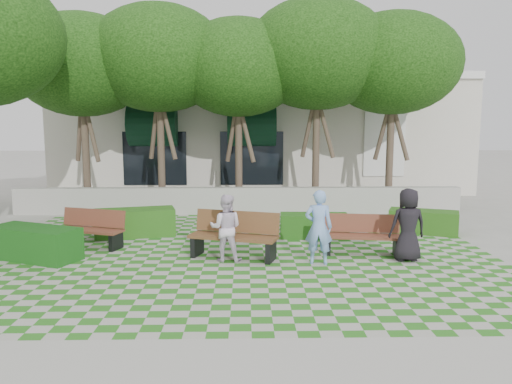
{
  "coord_description": "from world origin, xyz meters",
  "views": [
    {
      "loc": [
        0.26,
        -10.46,
        3.07
      ],
      "look_at": [
        0.5,
        1.5,
        1.4
      ],
      "focal_mm": 35.0,
      "sensor_mm": 36.0,
      "label": 1
    }
  ],
  "objects_px": {
    "hedge_midleft": "(135,223)",
    "hedge_west": "(34,243)",
    "person_blue": "(319,227)",
    "hedge_midright": "(314,226)",
    "bench_east": "(362,235)",
    "bench_west": "(90,229)",
    "hedge_east": "(423,222)",
    "person_white": "(226,228)",
    "person_dark": "(408,225)",
    "bench_mid": "(234,236)"
  },
  "relations": [
    {
      "from": "hedge_midleft",
      "to": "hedge_west",
      "type": "bearing_deg",
      "value": -127.4
    },
    {
      "from": "person_blue",
      "to": "hedge_midright",
      "type": "bearing_deg",
      "value": -86.99
    },
    {
      "from": "bench_east",
      "to": "bench_west",
      "type": "xyz_separation_m",
      "value": [
        -6.6,
        0.81,
        0.0
      ]
    },
    {
      "from": "bench_west",
      "to": "hedge_east",
      "type": "distance_m",
      "value": 8.94
    },
    {
      "from": "bench_east",
      "to": "person_white",
      "type": "xyz_separation_m",
      "value": [
        -3.17,
        -0.53,
        0.31
      ]
    },
    {
      "from": "hedge_east",
      "to": "person_blue",
      "type": "height_order",
      "value": "person_blue"
    },
    {
      "from": "hedge_midright",
      "to": "hedge_midleft",
      "type": "bearing_deg",
      "value": 176.97
    },
    {
      "from": "person_dark",
      "to": "person_white",
      "type": "bearing_deg",
      "value": -5.0
    },
    {
      "from": "hedge_west",
      "to": "person_blue",
      "type": "distance_m",
      "value": 6.4
    },
    {
      "from": "person_dark",
      "to": "bench_west",
      "type": "bearing_deg",
      "value": -14.64
    },
    {
      "from": "hedge_east",
      "to": "hedge_midleft",
      "type": "relative_size",
      "value": 0.87
    },
    {
      "from": "bench_east",
      "to": "person_blue",
      "type": "relative_size",
      "value": 1.11
    },
    {
      "from": "bench_east",
      "to": "person_dark",
      "type": "bearing_deg",
      "value": -26.55
    },
    {
      "from": "hedge_midright",
      "to": "hedge_west",
      "type": "relative_size",
      "value": 0.86
    },
    {
      "from": "bench_west",
      "to": "hedge_midleft",
      "type": "relative_size",
      "value": 0.88
    },
    {
      "from": "bench_mid",
      "to": "hedge_midright",
      "type": "distance_m",
      "value": 2.91
    },
    {
      "from": "hedge_east",
      "to": "hedge_midright",
      "type": "height_order",
      "value": "hedge_east"
    },
    {
      "from": "hedge_west",
      "to": "hedge_midright",
      "type": "bearing_deg",
      "value": 17.17
    },
    {
      "from": "bench_west",
      "to": "hedge_midleft",
      "type": "xyz_separation_m",
      "value": [
        0.85,
        1.19,
        -0.08
      ]
    },
    {
      "from": "hedge_east",
      "to": "person_white",
      "type": "xyz_separation_m",
      "value": [
        -5.41,
        -2.72,
        0.43
      ]
    },
    {
      "from": "bench_west",
      "to": "person_white",
      "type": "height_order",
      "value": "person_white"
    },
    {
      "from": "person_blue",
      "to": "person_white",
      "type": "relative_size",
      "value": 1.09
    },
    {
      "from": "person_blue",
      "to": "hedge_midleft",
      "type": "bearing_deg",
      "value": -22.65
    },
    {
      "from": "bench_west",
      "to": "hedge_west",
      "type": "bearing_deg",
      "value": -110.27
    },
    {
      "from": "person_dark",
      "to": "person_white",
      "type": "xyz_separation_m",
      "value": [
        -4.04,
        0.08,
        -0.07
      ]
    },
    {
      "from": "hedge_east",
      "to": "hedge_midleft",
      "type": "distance_m",
      "value": 7.98
    },
    {
      "from": "bench_west",
      "to": "person_dark",
      "type": "distance_m",
      "value": 7.61
    },
    {
      "from": "hedge_midleft",
      "to": "person_white",
      "type": "distance_m",
      "value": 3.63
    },
    {
      "from": "hedge_midleft",
      "to": "person_blue",
      "type": "bearing_deg",
      "value": -31.46
    },
    {
      "from": "bench_mid",
      "to": "person_dark",
      "type": "distance_m",
      "value": 3.89
    },
    {
      "from": "bench_east",
      "to": "person_white",
      "type": "bearing_deg",
      "value": -162.28
    },
    {
      "from": "hedge_midleft",
      "to": "person_blue",
      "type": "height_order",
      "value": "person_blue"
    },
    {
      "from": "bench_east",
      "to": "bench_west",
      "type": "distance_m",
      "value": 6.65
    },
    {
      "from": "hedge_midleft",
      "to": "person_dark",
      "type": "height_order",
      "value": "person_dark"
    },
    {
      "from": "bench_mid",
      "to": "person_white",
      "type": "height_order",
      "value": "person_white"
    },
    {
      "from": "person_white",
      "to": "hedge_midleft",
      "type": "bearing_deg",
      "value": -37.92
    },
    {
      "from": "bench_west",
      "to": "hedge_west",
      "type": "relative_size",
      "value": 0.88
    },
    {
      "from": "bench_mid",
      "to": "hedge_midleft",
      "type": "height_order",
      "value": "bench_mid"
    },
    {
      "from": "hedge_midright",
      "to": "hedge_midleft",
      "type": "height_order",
      "value": "hedge_midleft"
    },
    {
      "from": "bench_east",
      "to": "bench_west",
      "type": "bearing_deg",
      "value": -178.73
    },
    {
      "from": "bench_mid",
      "to": "hedge_midright",
      "type": "xyz_separation_m",
      "value": [
        2.1,
        2.01,
        -0.19
      ]
    },
    {
      "from": "hedge_midright",
      "to": "person_white",
      "type": "relative_size",
      "value": 1.2
    },
    {
      "from": "person_blue",
      "to": "person_dark",
      "type": "height_order",
      "value": "same"
    },
    {
      "from": "hedge_west",
      "to": "person_dark",
      "type": "xyz_separation_m",
      "value": [
        8.38,
        -0.3,
        0.45
      ]
    },
    {
      "from": "hedge_midright",
      "to": "bench_mid",
      "type": "bearing_deg",
      "value": -136.35
    },
    {
      "from": "hedge_midleft",
      "to": "person_dark",
      "type": "xyz_separation_m",
      "value": [
        6.62,
        -2.6,
        0.45
      ]
    },
    {
      "from": "hedge_midleft",
      "to": "person_blue",
      "type": "xyz_separation_m",
      "value": [
        4.6,
        -2.81,
        0.45
      ]
    },
    {
      "from": "hedge_west",
      "to": "bench_west",
      "type": "bearing_deg",
      "value": 50.77
    },
    {
      "from": "bench_east",
      "to": "bench_mid",
      "type": "xyz_separation_m",
      "value": [
        -2.99,
        -0.26,
        0.06
      ]
    },
    {
      "from": "hedge_east",
      "to": "person_blue",
      "type": "distance_m",
      "value": 4.56
    }
  ]
}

